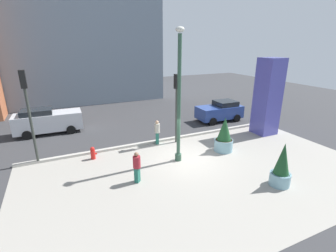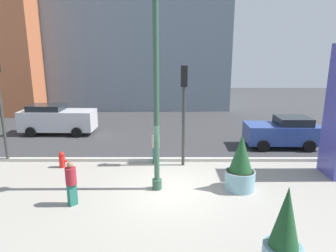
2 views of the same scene
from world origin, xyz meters
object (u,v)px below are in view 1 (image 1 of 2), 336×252
object	(u,v)px
potted_plant_mid_plaza	(224,137)
pedestrian_by_curb	(137,166)
traffic_light_corner	(27,104)
potted_plant_by_pillar	(282,168)
art_pillar_blue	(268,97)
lamp_post	(179,101)
fire_hydrant	(93,153)
pedestrian_on_sidewalk	(157,131)
traffic_light_far_side	(177,97)
car_far_lane	(48,121)
car_passing_lane	(220,111)

from	to	relation	value
potted_plant_mid_plaza	pedestrian_by_curb	size ratio (longest dim) A/B	1.37
traffic_light_corner	potted_plant_by_pillar	bearing A→B (deg)	-34.93
art_pillar_blue	potted_plant_mid_plaza	world-z (taller)	art_pillar_blue
lamp_post	potted_plant_mid_plaza	xyz separation A→B (m)	(3.13, -0.01, -2.54)
art_pillar_blue	pedestrian_by_curb	distance (m)	11.08
potted_plant_mid_plaza	fire_hydrant	distance (m)	7.83
potted_plant_mid_plaza	potted_plant_by_pillar	bearing A→B (deg)	-89.92
potted_plant_mid_plaza	pedestrian_on_sidewalk	world-z (taller)	potted_plant_mid_plaza
pedestrian_on_sidewalk	pedestrian_by_curb	size ratio (longest dim) A/B	1.04
fire_hydrant	traffic_light_corner	distance (m)	4.23
traffic_light_far_side	fire_hydrant	bearing A→B (deg)	-177.03
art_pillar_blue	car_far_lane	world-z (taller)	art_pillar_blue
traffic_light_corner	pedestrian_by_curb	world-z (taller)	traffic_light_corner
potted_plant_mid_plaza	car_passing_lane	distance (m)	6.36
fire_hydrant	car_far_lane	world-z (taller)	car_far_lane
traffic_light_corner	pedestrian_by_curb	xyz separation A→B (m)	(4.40, -4.17, -2.53)
lamp_post	traffic_light_far_side	size ratio (longest dim) A/B	1.57
lamp_post	fire_hydrant	world-z (taller)	lamp_post
car_passing_lane	art_pillar_blue	bearing A→B (deg)	-74.25
traffic_light_far_side	pedestrian_on_sidewalk	world-z (taller)	traffic_light_far_side
potted_plant_mid_plaza	traffic_light_far_side	xyz separation A→B (m)	(-2.02, 2.49, 2.13)
lamp_post	car_passing_lane	bearing A→B (deg)	38.16
pedestrian_on_sidewalk	traffic_light_corner	bearing A→B (deg)	178.19
potted_plant_mid_plaza	pedestrian_by_curb	distance (m)	6.08
lamp_post	potted_plant_mid_plaza	size ratio (longest dim) A/B	3.32
art_pillar_blue	traffic_light_corner	world-z (taller)	art_pillar_blue
art_pillar_blue	traffic_light_far_side	bearing A→B (deg)	170.42
traffic_light_far_side	car_far_lane	world-z (taller)	traffic_light_far_side
fire_hydrant	traffic_light_far_side	world-z (taller)	traffic_light_far_side
fire_hydrant	car_far_lane	xyz separation A→B (m)	(-2.29, 5.82, 0.59)
lamp_post	car_far_lane	xyz separation A→B (m)	(-6.65, 8.02, -2.51)
traffic_light_corner	pedestrian_on_sidewalk	xyz separation A→B (m)	(7.07, -0.22, -2.49)
lamp_post	pedestrian_by_curb	size ratio (longest dim) A/B	4.55
traffic_light_corner	car_far_lane	world-z (taller)	traffic_light_corner
potted_plant_mid_plaza	car_far_lane	bearing A→B (deg)	140.62
art_pillar_blue	pedestrian_on_sidewalk	bearing A→B (deg)	170.25
potted_plant_mid_plaza	fire_hydrant	size ratio (longest dim) A/B	2.86
art_pillar_blue	car_passing_lane	size ratio (longest dim) A/B	1.40
pedestrian_on_sidewalk	lamp_post	bearing A→B (deg)	-86.70
potted_plant_by_pillar	pedestrian_by_curb	bearing A→B (deg)	152.80
lamp_post	art_pillar_blue	distance (m)	7.95
lamp_post	fire_hydrant	bearing A→B (deg)	153.22
traffic_light_far_side	pedestrian_by_curb	xyz separation A→B (m)	(-3.93, -3.71, -2.20)
lamp_post	traffic_light_corner	world-z (taller)	lamp_post
fire_hydrant	pedestrian_by_curb	size ratio (longest dim) A/B	0.48
car_passing_lane	car_far_lane	xyz separation A→B (m)	(-13.34, 2.77, 0.11)
lamp_post	car_passing_lane	distance (m)	8.91
lamp_post	art_pillar_blue	bearing A→B (deg)	9.89
pedestrian_on_sidewalk	art_pillar_blue	bearing A→B (deg)	-9.75
art_pillar_blue	lamp_post	bearing A→B (deg)	-170.11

